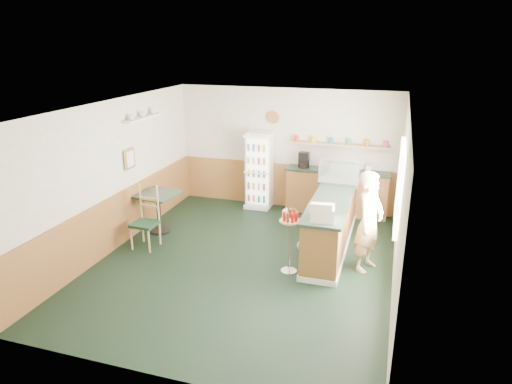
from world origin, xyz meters
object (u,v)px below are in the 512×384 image
at_px(shopkeeper, 369,222).
at_px(cafe_table, 158,205).
at_px(condiment_stand, 290,231).
at_px(display_case, 339,173).
at_px(cash_register, 323,213).
at_px(drinks_fridge, 259,170).
at_px(cafe_chair, 147,215).

xyz_separation_m(shopkeeper, cafe_table, (-4.10, 0.35, -0.28)).
distance_m(shopkeeper, condiment_stand, 1.32).
bearing_deg(display_case, cash_register, -90.00).
xyz_separation_m(drinks_fridge, cash_register, (1.91, -2.85, 0.25)).
distance_m(drinks_fridge, cash_register, 3.44).
bearing_deg(condiment_stand, cafe_chair, 175.41).
height_order(cash_register, condiment_stand, cash_register).
bearing_deg(display_case, shopkeeper, -64.33).
bearing_deg(cafe_chair, drinks_fridge, 64.68).
bearing_deg(condiment_stand, cash_register, -0.98).
xyz_separation_m(drinks_fridge, cafe_table, (-1.49, -2.00, -0.29)).
relative_size(display_case, condiment_stand, 0.72).
height_order(display_case, cafe_table, display_case).
bearing_deg(cafe_table, condiment_stand, -16.41).
bearing_deg(display_case, condiment_stand, -104.92).
relative_size(cafe_table, cafe_chair, 0.70).
relative_size(display_case, cafe_table, 0.95).
bearing_deg(cafe_chair, cafe_table, 102.43).
relative_size(cash_register, cafe_table, 0.47).
relative_size(shopkeeper, cafe_table, 2.08).
bearing_deg(cafe_table, cash_register, -14.15).
bearing_deg(display_case, drinks_fridge, 154.96).
height_order(drinks_fridge, cash_register, drinks_fridge).
bearing_deg(display_case, cafe_table, -161.98).
xyz_separation_m(display_case, condiment_stand, (-0.52, -1.95, -0.49)).
distance_m(display_case, cash_register, 1.97).
relative_size(condiment_stand, cafe_chair, 0.93).
distance_m(drinks_fridge, cafe_chair, 2.98).
distance_m(drinks_fridge, condiment_stand, 3.17).
height_order(shopkeeper, cafe_table, shopkeeper).
height_order(drinks_fridge, shopkeeper, drinks_fridge).
bearing_deg(shopkeeper, cash_register, 147.65).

